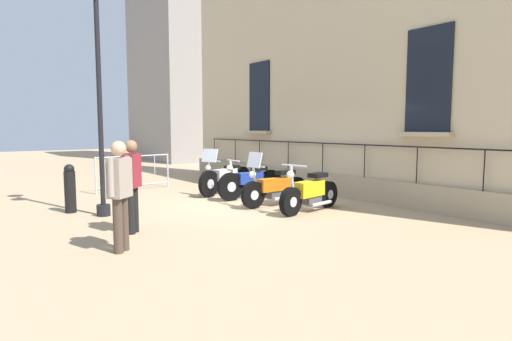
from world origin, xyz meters
The scene contains 12 objects.
ground_plane centered at (0.00, 0.00, 0.00)m, with size 60.00×60.00×0.00m, color tan.
building_facade centered at (-2.96, 0.00, 4.09)m, with size 0.82×13.96×8.38m.
motorcycle_white centered at (-0.37, -1.62, 0.45)m, with size 2.08×0.85×1.29m.
motorcycle_blue centered at (-0.49, -0.58, 0.43)m, with size 2.03×0.54×1.04m.
motorcycle_orange centered at (-0.36, 0.59, 0.43)m, with size 2.02×0.55×1.30m.
motorcycle_yellow centered at (-0.52, 1.63, 0.41)m, with size 2.00×0.68×1.08m.
lamppost centered at (3.32, -0.61, 3.77)m, with size 0.37×1.07×5.21m.
crowd_barrier centered at (1.45, -3.82, 0.57)m, with size 2.33×0.30×1.05m.
bollard centered at (3.79, -1.39, 0.54)m, with size 0.24×0.24×1.07m.
pedestrian_standing centered at (3.35, 1.19, 0.92)m, with size 0.41×0.41×1.64m.
pedestrian_walking centered at (3.89, 2.20, 0.94)m, with size 0.43×0.40×1.66m.
distant_building centered at (-5.02, -14.49, 6.87)m, with size 3.34×6.01×13.74m.
Camera 1 is at (5.95, 8.37, 1.84)m, focal length 29.69 mm.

